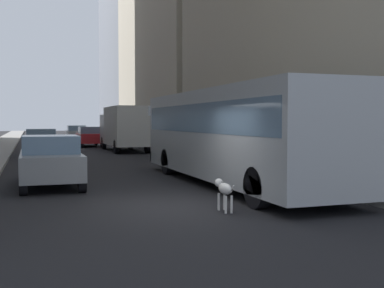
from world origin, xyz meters
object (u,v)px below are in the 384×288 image
object	(u,v)px
car_silver_sedan	(76,133)
car_white_van	(41,142)
car_grey_wagon	(50,160)
transit_bus	(231,130)
car_red_coupe	(89,136)
box_truck	(124,127)
dalmatian_dog	(224,189)

from	to	relation	value
car_silver_sedan	car_white_van	distance (m)	21.87
car_grey_wagon	transit_bus	bearing A→B (deg)	-15.91
car_grey_wagon	car_silver_sedan	size ratio (longest dim) A/B	1.13
car_white_van	transit_bus	bearing A→B (deg)	-70.00
car_red_coupe	car_silver_sedan	bearing A→B (deg)	90.00
car_silver_sedan	car_grey_wagon	bearing A→B (deg)	-96.47
car_silver_sedan	box_truck	world-z (taller)	box_truck
transit_bus	car_grey_wagon	size ratio (longest dim) A/B	2.51
car_red_coupe	car_white_van	bearing A→B (deg)	-112.04
transit_bus	car_red_coupe	size ratio (longest dim) A/B	2.49
car_grey_wagon	box_truck	xyz separation A→B (m)	(5.60, 16.81, 0.84)
transit_bus	car_white_van	bearing A→B (deg)	110.00
car_red_coupe	box_truck	xyz separation A→B (m)	(1.60, -6.85, 0.84)
car_silver_sedan	dalmatian_dog	world-z (taller)	car_silver_sedan
transit_bus	car_white_van	xyz separation A→B (m)	(-5.60, 15.38, -0.96)
car_white_van	box_truck	size ratio (longest dim) A/B	0.53
dalmatian_dog	car_grey_wagon	bearing A→B (deg)	121.94
transit_bus	car_white_van	world-z (taller)	transit_bus
box_truck	dalmatian_dog	size ratio (longest dim) A/B	7.79
car_red_coupe	car_white_van	size ratio (longest dim) A/B	1.16
car_silver_sedan	dalmatian_dog	xyz separation A→B (m)	(-0.40, -41.06, -0.31)
car_grey_wagon	car_red_coupe	distance (m)	24.00
transit_bus	car_grey_wagon	bearing A→B (deg)	164.09
car_silver_sedan	car_white_van	xyz separation A→B (m)	(-4.00, -21.50, -0.00)
car_red_coupe	dalmatian_dog	xyz separation A→B (m)	(-0.40, -29.44, -0.31)
dalmatian_dog	box_truck	bearing A→B (deg)	84.95
transit_bus	car_grey_wagon	xyz separation A→B (m)	(-5.60, 1.60, -0.95)
transit_bus	car_silver_sedan	bearing A→B (deg)	92.48
car_silver_sedan	box_truck	distance (m)	18.56
car_red_coupe	car_white_van	world-z (taller)	same
car_grey_wagon	car_red_coupe	size ratio (longest dim) A/B	0.99
car_red_coupe	box_truck	bearing A→B (deg)	-76.86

